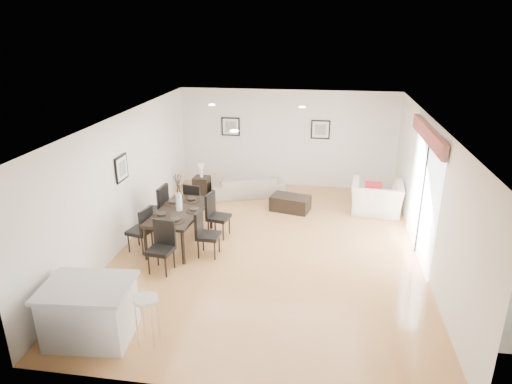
# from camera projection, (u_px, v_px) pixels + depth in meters

# --- Properties ---
(ground) EXTENTS (8.00, 8.00, 0.00)m
(ground) POSITION_uv_depth(u_px,v_px,m) (269.00, 248.00, 9.45)
(ground) COLOR tan
(ground) RESTS_ON ground
(wall_back) EXTENTS (6.00, 0.04, 2.70)m
(wall_back) POSITION_uv_depth(u_px,v_px,m) (287.00, 139.00, 12.69)
(wall_back) COLOR white
(wall_back) RESTS_ON ground
(wall_front) EXTENTS (6.00, 0.04, 2.70)m
(wall_front) POSITION_uv_depth(u_px,v_px,m) (228.00, 301.00, 5.27)
(wall_front) COLOR white
(wall_front) RESTS_ON ground
(wall_left) EXTENTS (0.04, 8.00, 2.70)m
(wall_left) POSITION_uv_depth(u_px,v_px,m) (126.00, 179.00, 9.40)
(wall_left) COLOR white
(wall_left) RESTS_ON ground
(wall_right) EXTENTS (0.04, 8.00, 2.70)m
(wall_right) POSITION_uv_depth(u_px,v_px,m) (428.00, 195.00, 8.56)
(wall_right) COLOR white
(wall_right) RESTS_ON ground
(ceiling) EXTENTS (6.00, 8.00, 0.02)m
(ceiling) POSITION_uv_depth(u_px,v_px,m) (271.00, 118.00, 8.51)
(ceiling) COLOR white
(ceiling) RESTS_ON wall_back
(sofa) EXTENTS (2.06, 1.32, 0.56)m
(sofa) POSITION_uv_depth(u_px,v_px,m) (247.00, 186.00, 12.21)
(sofa) COLOR gray
(sofa) RESTS_ON ground
(armchair) EXTENTS (1.29, 1.15, 0.78)m
(armchair) POSITION_uv_depth(u_px,v_px,m) (376.00, 198.00, 11.05)
(armchair) COLOR beige
(armchair) RESTS_ON ground
(dining_table) EXTENTS (1.03, 1.86, 0.75)m
(dining_table) POSITION_uv_depth(u_px,v_px,m) (180.00, 214.00, 9.43)
(dining_table) COLOR black
(dining_table) RESTS_ON ground
(dining_chair_wnear) EXTENTS (0.51, 0.51, 0.95)m
(dining_chair_wnear) POSITION_uv_depth(u_px,v_px,m) (142.00, 227.00, 9.14)
(dining_chair_wnear) COLOR black
(dining_chair_wnear) RESTS_ON ground
(dining_chair_wfar) EXTENTS (0.53, 0.53, 1.09)m
(dining_chair_wfar) POSITION_uv_depth(u_px,v_px,m) (159.00, 207.00, 9.95)
(dining_chair_wfar) COLOR black
(dining_chair_wfar) RESTS_ON ground
(dining_chair_enear) EXTENTS (0.44, 0.44, 0.95)m
(dining_chair_enear) POSITION_uv_depth(u_px,v_px,m) (204.00, 231.00, 8.98)
(dining_chair_enear) COLOR black
(dining_chair_enear) RESTS_ON ground
(dining_chair_efar) EXTENTS (0.51, 0.51, 0.97)m
(dining_chair_efar) POSITION_uv_depth(u_px,v_px,m) (215.00, 212.00, 9.82)
(dining_chair_efar) COLOR black
(dining_chair_efar) RESTS_ON ground
(dining_chair_head) EXTENTS (0.49, 0.49, 0.97)m
(dining_chair_head) POSITION_uv_depth(u_px,v_px,m) (162.00, 243.00, 8.45)
(dining_chair_head) COLOR black
(dining_chair_head) RESTS_ON ground
(dining_chair_foot) EXTENTS (0.49, 0.49, 0.94)m
(dining_chair_foot) POSITION_uv_depth(u_px,v_px,m) (194.00, 201.00, 10.52)
(dining_chair_foot) COLOR black
(dining_chair_foot) RESTS_ON ground
(vase) EXTENTS (0.95, 1.49, 0.78)m
(vase) POSITION_uv_depth(u_px,v_px,m) (179.00, 197.00, 9.30)
(vase) COLOR white
(vase) RESTS_ON dining_table
(coffee_table) EXTENTS (1.04, 0.76, 0.37)m
(coffee_table) POSITION_uv_depth(u_px,v_px,m) (290.00, 203.00, 11.28)
(coffee_table) COLOR black
(coffee_table) RESTS_ON ground
(side_table) EXTENTS (0.43, 0.43, 0.54)m
(side_table) POSITION_uv_depth(u_px,v_px,m) (202.00, 187.00, 12.17)
(side_table) COLOR black
(side_table) RESTS_ON ground
(table_lamp) EXTENTS (0.19, 0.19, 0.36)m
(table_lamp) POSITION_uv_depth(u_px,v_px,m) (201.00, 169.00, 12.00)
(table_lamp) COLOR white
(table_lamp) RESTS_ON side_table
(cushion) EXTENTS (0.39, 0.14, 0.38)m
(cushion) POSITION_uv_depth(u_px,v_px,m) (373.00, 190.00, 10.88)
(cushion) COLOR #AF1621
(cushion) RESTS_ON armchair
(kitchen_island) EXTENTS (1.33, 1.07, 0.88)m
(kitchen_island) POSITION_uv_depth(u_px,v_px,m) (90.00, 311.00, 6.61)
(kitchen_island) COLOR silver
(kitchen_island) RESTS_ON ground
(bar_stool) EXTENTS (0.35, 0.35, 0.76)m
(bar_stool) POSITION_uv_depth(u_px,v_px,m) (146.00, 304.00, 6.42)
(bar_stool) COLOR silver
(bar_stool) RESTS_ON ground
(framed_print_back_left) EXTENTS (0.52, 0.04, 0.52)m
(framed_print_back_left) POSITION_uv_depth(u_px,v_px,m) (231.00, 127.00, 12.78)
(framed_print_back_left) COLOR black
(framed_print_back_left) RESTS_ON wall_back
(framed_print_back_right) EXTENTS (0.52, 0.04, 0.52)m
(framed_print_back_right) POSITION_uv_depth(u_px,v_px,m) (320.00, 129.00, 12.43)
(framed_print_back_right) COLOR black
(framed_print_back_right) RESTS_ON wall_back
(framed_print_left_wall) EXTENTS (0.04, 0.52, 0.52)m
(framed_print_left_wall) POSITION_uv_depth(u_px,v_px,m) (121.00, 168.00, 9.11)
(framed_print_left_wall) COLOR black
(framed_print_left_wall) RESTS_ON wall_left
(sliding_door) EXTENTS (0.12, 2.70, 2.57)m
(sliding_door) POSITION_uv_depth(u_px,v_px,m) (425.00, 174.00, 8.73)
(sliding_door) COLOR white
(sliding_door) RESTS_ON wall_right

